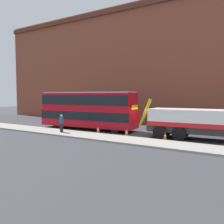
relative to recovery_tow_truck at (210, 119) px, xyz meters
name	(u,v)px	position (x,y,z in m)	size (l,w,h in m)	color
ground_plane	(144,134)	(-5.97, 0.55, -1.76)	(120.00, 120.00, 0.00)	#38383D
near_kerb	(123,140)	(-5.97, -3.65, -1.68)	(60.00, 2.80, 0.15)	gray
building_facade	(173,60)	(-5.97, 8.87, 6.31)	(60.00, 1.50, 16.00)	brown
recovery_tow_truck	(210,119)	(0.00, 0.00, 0.00)	(10.22, 3.29, 3.67)	#2D2D2D
double_decker_bus	(88,109)	(-12.45, -0.04, 0.47)	(11.17, 3.35, 4.06)	#B70C19
pedestrian_onlooker	(61,124)	(-12.71, -3.78, -0.77)	(0.42, 0.48, 1.71)	#232333
traffic_cone_near_bus	(98,130)	(-9.68, -1.96, -1.42)	(0.36, 0.36, 0.72)	orange
traffic_cone_midway	(127,133)	(-6.62, -1.85, -1.42)	(0.36, 0.36, 0.72)	orange
traffic_cone_near_truck	(165,136)	(-3.11, -1.72, -1.42)	(0.36, 0.36, 0.72)	orange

